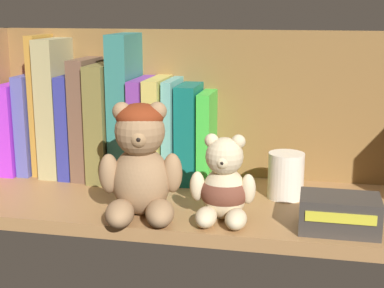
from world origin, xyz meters
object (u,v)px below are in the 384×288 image
book_5 (90,117)px  pillar_candle (286,176)px  book_8 (146,128)px  small_product_box (339,214)px  teddy_bear_smaller (224,187)px  book_7 (128,106)px  book_2 (44,104)px  book_3 (59,106)px  book_4 (76,124)px  book_12 (208,137)px  teddy_bear_larger (140,163)px  book_11 (190,133)px  book_9 (161,128)px  book_1 (34,123)px  book_10 (174,129)px  book_0 (20,126)px  book_6 (109,120)px

book_5 → pillar_candle: book_5 is taller
book_8 → small_product_box: (32.42, -18.74, -6.42)cm
teddy_bear_smaller → small_product_box: teddy_bear_smaller is taller
book_7 → book_8: 4.81cm
book_2 → book_3: size_ratio=1.02×
book_4 → teddy_bear_smaller: book_4 is taller
book_12 → teddy_bear_larger: teddy_bear_larger is taller
teddy_bear_larger → book_11: bearing=80.7°
book_9 → pillar_candle: 23.46cm
book_2 → book_1: bearing=180.0°
book_3 → book_5: book_3 is taller
book_2 → book_10: (24.02, 0.00, -3.50)cm
book_0 → book_3: 8.89cm
teddy_bear_larger → book_1: bearing=144.1°
book_2 → book_8: (18.92, -0.00, -3.46)cm
book_3 → book_5: size_ratio=1.16×
book_9 → book_12: (8.22, -0.00, -1.13)cm
book_5 → book_10: bearing=-0.0°
book_0 → book_5: (13.87, 0.00, 2.32)cm
book_3 → teddy_bear_smaller: 37.98cm
book_8 → teddy_bear_larger: size_ratio=1.07×
book_12 → book_5: bearing=180.0°
book_2 → book_5: book_2 is taller
book_9 → book_10: book_9 is taller
teddy_bear_larger → book_5: bearing=128.6°
book_0 → pillar_candle: book_0 is taller
book_5 → book_9: size_ratio=1.17×
book_5 → small_product_box: size_ratio=1.97×
book_3 → book_10: 21.43cm
book_10 → small_product_box: (27.33, -18.74, -6.38)cm
book_9 → book_12: bearing=-0.0°
book_0 → book_12: bearing=0.0°
book_2 → book_9: book_2 is taller
book_6 → book_7: bearing=-0.0°
teddy_bear_larger → pillar_candle: bearing=31.9°
book_0 → book_12: book_0 is taller
book_6 → book_7: book_7 is taller
teddy_bear_smaller → book_11: bearing=116.1°
book_6 → teddy_bear_smaller: 29.93cm
book_12 → pillar_candle: (13.71, -6.48, -4.13)cm
book_12 → small_product_box: (21.51, -18.74, -5.34)cm
book_3 → pillar_candle: (40.71, -6.48, -8.37)cm
teddy_bear_larger → book_7: bearing=112.8°
book_6 → pillar_candle: bearing=-11.6°
book_8 → book_2: bearing=180.0°
book_12 → book_7: bearing=180.0°
book_3 → book_11: 24.24cm
book_7 → book_6: bearing=180.0°
book_12 → teddy_bear_smaller: (5.72, -17.89, -2.93)cm
book_4 → small_product_box: book_4 is taller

